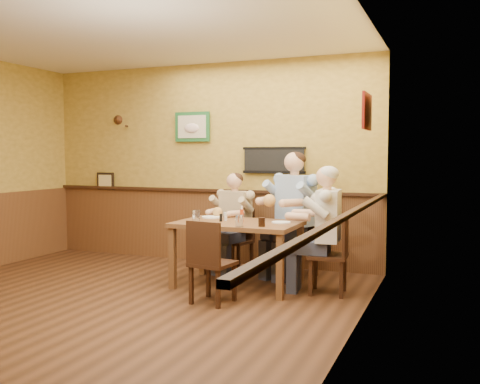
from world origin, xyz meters
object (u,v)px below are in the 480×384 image
(cola_tumbler, at_px, (262,222))
(hot_sauce_bottle, at_px, (242,215))
(chair_back_right, at_px, (295,237))
(chair_right_end, at_px, (328,254))
(diner_tan_shirt, at_px, (235,227))
(water_glass_left, at_px, (196,216))
(chair_near_side, at_px, (213,261))
(chair_back_left, at_px, (235,240))
(dining_table, at_px, (238,230))
(water_glass_mid, at_px, (239,221))
(pepper_shaker, at_px, (221,218))
(diner_blue_polo, at_px, (296,221))
(diner_white_elder, at_px, (328,237))
(salt_shaker, at_px, (225,217))

(cola_tumbler, xyz_separation_m, hot_sauce_bottle, (-0.33, 0.24, 0.04))
(chair_back_right, xyz_separation_m, chair_right_end, (0.57, -0.70, -0.05))
(diner_tan_shirt, bearing_deg, water_glass_left, -84.02)
(chair_near_side, distance_m, cola_tumbler, 0.70)
(chair_back_left, bearing_deg, dining_table, -53.48)
(water_glass_mid, bearing_deg, pepper_shaker, 137.35)
(diner_blue_polo, height_order, pepper_shaker, diner_blue_polo)
(diner_tan_shirt, height_order, water_glass_left, diner_tan_shirt)
(chair_back_left, height_order, cola_tumbler, cola_tumbler)
(pepper_shaker, bearing_deg, diner_tan_shirt, 100.34)
(chair_near_side, bearing_deg, diner_white_elder, -134.26)
(dining_table, height_order, hot_sauce_bottle, hot_sauce_bottle)
(chair_back_left, distance_m, diner_white_elder, 1.57)
(dining_table, height_order, diner_blue_polo, diner_blue_polo)
(chair_back_left, xyz_separation_m, diner_blue_polo, (0.81, 0.00, 0.29))
(diner_tan_shirt, relative_size, hot_sauce_bottle, 6.74)
(chair_back_left, relative_size, chair_right_end, 0.92)
(water_glass_mid, bearing_deg, chair_right_end, 26.45)
(chair_near_side, bearing_deg, dining_table, -80.12)
(diner_white_elder, bearing_deg, chair_back_right, -145.74)
(chair_back_right, bearing_deg, chair_back_left, -154.70)
(diner_blue_polo, xyz_separation_m, water_glass_left, (-0.92, -0.94, 0.12))
(chair_near_side, bearing_deg, cola_tumbler, -120.34)
(chair_back_left, relative_size, chair_back_right, 0.83)
(water_glass_left, bearing_deg, chair_back_left, 83.67)
(chair_back_right, relative_size, diner_white_elder, 0.78)
(chair_near_side, height_order, cola_tumbler, chair_near_side)
(chair_right_end, bearing_deg, water_glass_mid, -68.54)
(dining_table, bearing_deg, diner_blue_polo, 58.03)
(dining_table, relative_size, cola_tumbler, 14.29)
(chair_near_side, distance_m, hot_sauce_bottle, 0.82)
(diner_tan_shirt, bearing_deg, salt_shaker, -64.49)
(chair_back_right, height_order, chair_near_side, chair_back_right)
(chair_near_side, distance_m, diner_blue_polo, 1.59)
(chair_back_right, xyz_separation_m, pepper_shaker, (-0.67, -0.80, 0.30))
(diner_tan_shirt, relative_size, diner_blue_polo, 0.83)
(chair_back_right, xyz_separation_m, cola_tumbler, (-0.08, -1.04, 0.31))
(chair_right_end, xyz_separation_m, diner_blue_polo, (-0.57, 0.70, 0.26))
(diner_blue_polo, bearing_deg, water_glass_left, -109.25)
(chair_back_right, distance_m, water_glass_left, 1.35)
(chair_right_end, relative_size, cola_tumbler, 8.98)
(diner_blue_polo, relative_size, diner_white_elder, 1.11)
(water_glass_mid, relative_size, cola_tumbler, 1.28)
(chair_back_left, relative_size, water_glass_mid, 6.43)
(cola_tumbler, distance_m, pepper_shaker, 0.64)
(water_glass_left, xyz_separation_m, hot_sauce_bottle, (0.51, 0.15, 0.02))
(diner_white_elder, bearing_deg, water_glass_mid, -68.54)
(chair_back_right, bearing_deg, cola_tumbler, -69.42)
(chair_right_end, distance_m, cola_tumbler, 0.82)
(cola_tumbler, height_order, pepper_shaker, cola_tumbler)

